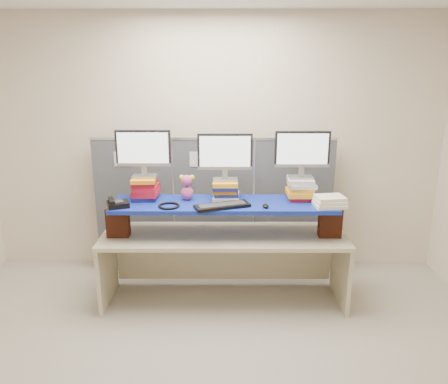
{
  "coord_description": "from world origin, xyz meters",
  "views": [
    {
      "loc": [
        0.18,
        -2.75,
        2.26
      ],
      "look_at": [
        0.12,
        1.12,
        1.13
      ],
      "focal_mm": 35.0,
      "sensor_mm": 36.0,
      "label": 1
    }
  ],
  "objects_px": {
    "blue_board": "(224,204)",
    "monitor_left": "(143,151)",
    "desk": "(224,248)",
    "monitor_right": "(302,152)",
    "keyboard": "(222,206)",
    "desk_phone": "(117,204)",
    "monitor_center": "(225,154)"
  },
  "relations": [
    {
      "from": "blue_board",
      "to": "monitor_left",
      "type": "relative_size",
      "value": 4.06
    },
    {
      "from": "desk",
      "to": "monitor_right",
      "type": "relative_size",
      "value": 4.57
    },
    {
      "from": "desk",
      "to": "keyboard",
      "type": "height_order",
      "value": "keyboard"
    },
    {
      "from": "desk",
      "to": "monitor_right",
      "type": "bearing_deg",
      "value": 9.29
    },
    {
      "from": "blue_board",
      "to": "monitor_right",
      "type": "xyz_separation_m",
      "value": [
        0.72,
        0.13,
        0.47
      ]
    },
    {
      "from": "monitor_right",
      "to": "keyboard",
      "type": "xyz_separation_m",
      "value": [
        -0.74,
        -0.28,
        -0.44
      ]
    },
    {
      "from": "monitor_left",
      "to": "blue_board",
      "type": "bearing_deg",
      "value": -8.99
    },
    {
      "from": "monitor_left",
      "to": "keyboard",
      "type": "relative_size",
      "value": 0.98
    },
    {
      "from": "monitor_left",
      "to": "desk_phone",
      "type": "relative_size",
      "value": 2.18
    },
    {
      "from": "desk",
      "to": "monitor_right",
      "type": "height_order",
      "value": "monitor_right"
    },
    {
      "from": "monitor_left",
      "to": "keyboard",
      "type": "height_order",
      "value": "monitor_left"
    },
    {
      "from": "keyboard",
      "to": "desk_phone",
      "type": "height_order",
      "value": "desk_phone"
    },
    {
      "from": "desk",
      "to": "desk_phone",
      "type": "relative_size",
      "value": 9.95
    },
    {
      "from": "monitor_right",
      "to": "monitor_left",
      "type": "bearing_deg",
      "value": 180.0
    },
    {
      "from": "monitor_center",
      "to": "monitor_left",
      "type": "bearing_deg",
      "value": 180.0
    },
    {
      "from": "keyboard",
      "to": "blue_board",
      "type": "bearing_deg",
      "value": 64.14
    },
    {
      "from": "monitor_right",
      "to": "desk_phone",
      "type": "distance_m",
      "value": 1.76
    },
    {
      "from": "desk",
      "to": "desk_phone",
      "type": "distance_m",
      "value": 1.09
    },
    {
      "from": "monitor_left",
      "to": "desk_phone",
      "type": "bearing_deg",
      "value": -129.9
    },
    {
      "from": "monitor_left",
      "to": "monitor_right",
      "type": "xyz_separation_m",
      "value": [
        1.47,
        0.02,
        -0.01
      ]
    },
    {
      "from": "blue_board",
      "to": "monitor_right",
      "type": "relative_size",
      "value": 4.06
    },
    {
      "from": "monitor_left",
      "to": "monitor_right",
      "type": "distance_m",
      "value": 1.47
    },
    {
      "from": "desk",
      "to": "blue_board",
      "type": "relative_size",
      "value": 1.13
    },
    {
      "from": "monitor_right",
      "to": "keyboard",
      "type": "relative_size",
      "value": 0.98
    },
    {
      "from": "blue_board",
      "to": "desk_phone",
      "type": "distance_m",
      "value": 0.97
    },
    {
      "from": "blue_board",
      "to": "monitor_center",
      "type": "xyz_separation_m",
      "value": [
        0.01,
        0.12,
        0.45
      ]
    },
    {
      "from": "monitor_center",
      "to": "monitor_right",
      "type": "relative_size",
      "value": 1.0
    },
    {
      "from": "monitor_right",
      "to": "keyboard",
      "type": "distance_m",
      "value": 0.9
    },
    {
      "from": "keyboard",
      "to": "monitor_left",
      "type": "bearing_deg",
      "value": 139.9
    },
    {
      "from": "monitor_right",
      "to": "keyboard",
      "type": "height_order",
      "value": "monitor_right"
    },
    {
      "from": "monitor_left",
      "to": "monitor_right",
      "type": "bearing_deg",
      "value": -0.0
    },
    {
      "from": "desk",
      "to": "monitor_center",
      "type": "xyz_separation_m",
      "value": [
        0.01,
        0.12,
        0.89
      ]
    }
  ]
}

